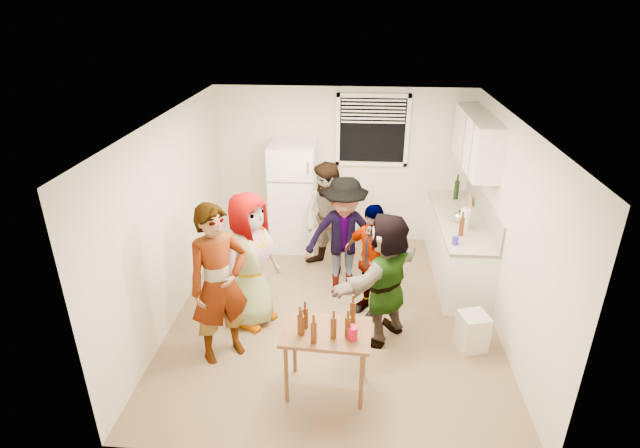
# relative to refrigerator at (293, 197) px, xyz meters

# --- Properties ---
(room) EXTENTS (4.00, 4.50, 2.50)m
(room) POSITION_rel_refrigerator_xyz_m (0.75, -1.88, -0.85)
(room) COLOR beige
(room) RESTS_ON ground
(window) EXTENTS (1.12, 0.10, 1.06)m
(window) POSITION_rel_refrigerator_xyz_m (1.20, 0.33, 1.00)
(window) COLOR white
(window) RESTS_ON room
(refrigerator) EXTENTS (0.70, 0.70, 1.70)m
(refrigerator) POSITION_rel_refrigerator_xyz_m (0.00, 0.00, 0.00)
(refrigerator) COLOR white
(refrigerator) RESTS_ON ground
(counter_lower) EXTENTS (0.60, 2.20, 0.86)m
(counter_lower) POSITION_rel_refrigerator_xyz_m (2.45, -0.73, -0.42)
(counter_lower) COLOR white
(counter_lower) RESTS_ON ground
(countertop) EXTENTS (0.64, 2.22, 0.04)m
(countertop) POSITION_rel_refrigerator_xyz_m (2.45, -0.73, 0.03)
(countertop) COLOR beige
(countertop) RESTS_ON counter_lower
(backsplash) EXTENTS (0.03, 2.20, 0.36)m
(backsplash) POSITION_rel_refrigerator_xyz_m (2.74, -0.73, 0.23)
(backsplash) COLOR beige
(backsplash) RESTS_ON countertop
(upper_cabinets) EXTENTS (0.34, 1.60, 0.70)m
(upper_cabinets) POSITION_rel_refrigerator_xyz_m (2.58, -0.53, 1.10)
(upper_cabinets) COLOR white
(upper_cabinets) RESTS_ON room
(kettle) EXTENTS (0.23, 0.19, 0.19)m
(kettle) POSITION_rel_refrigerator_xyz_m (2.40, -0.88, 0.05)
(kettle) COLOR silver
(kettle) RESTS_ON countertop
(paper_towel) EXTENTS (0.13, 0.13, 0.28)m
(paper_towel) POSITION_rel_refrigerator_xyz_m (2.43, -1.09, 0.05)
(paper_towel) COLOR white
(paper_towel) RESTS_ON countertop
(wine_bottle) EXTENTS (0.07, 0.07, 0.29)m
(wine_bottle) POSITION_rel_refrigerator_xyz_m (2.50, -0.01, 0.05)
(wine_bottle) COLOR black
(wine_bottle) RESTS_ON countertop
(beer_bottle_counter) EXTENTS (0.06, 0.06, 0.24)m
(beer_bottle_counter) POSITION_rel_refrigerator_xyz_m (2.35, -1.31, 0.05)
(beer_bottle_counter) COLOR #47230C
(beer_bottle_counter) RESTS_ON countertop
(blue_cup) EXTENTS (0.08, 0.08, 0.11)m
(blue_cup) POSITION_rel_refrigerator_xyz_m (2.23, -1.57, 0.05)
(blue_cup) COLOR #2C23BF
(blue_cup) RESTS_ON countertop
(picture_frame) EXTENTS (0.02, 0.17, 0.14)m
(picture_frame) POSITION_rel_refrigerator_xyz_m (2.67, -0.25, 0.12)
(picture_frame) COLOR #D8AA57
(picture_frame) RESTS_ON countertop
(trash_bin) EXTENTS (0.37, 0.37, 0.44)m
(trash_bin) POSITION_rel_refrigerator_xyz_m (2.37, -2.43, -0.60)
(trash_bin) COLOR beige
(trash_bin) RESTS_ON ground
(serving_table) EXTENTS (0.91, 0.63, 0.74)m
(serving_table) POSITION_rel_refrigerator_xyz_m (0.74, -3.24, -0.85)
(serving_table) COLOR brown
(serving_table) RESTS_ON ground
(beer_bottle_table) EXTENTS (0.06, 0.06, 0.21)m
(beer_bottle_table) POSITION_rel_refrigerator_xyz_m (0.50, -3.32, -0.11)
(beer_bottle_table) COLOR #47230C
(beer_bottle_table) RESTS_ON serving_table
(red_cup) EXTENTS (0.10, 0.10, 0.13)m
(red_cup) POSITION_rel_refrigerator_xyz_m (0.99, -3.34, -0.11)
(red_cup) COLOR #A50924
(red_cup) RESTS_ON serving_table
(guest_grey) EXTENTS (1.91, 1.58, 0.55)m
(guest_grey) POSITION_rel_refrigerator_xyz_m (-0.25, -2.11, -0.85)
(guest_grey) COLOR gray
(guest_grey) RESTS_ON ground
(guest_stripe) EXTENTS (1.67, 1.86, 0.44)m
(guest_stripe) POSITION_rel_refrigerator_xyz_m (-0.45, -2.76, -0.85)
(guest_stripe) COLOR #141933
(guest_stripe) RESTS_ON ground
(guest_back_left) EXTENTS (1.64, 1.80, 0.63)m
(guest_back_left) POSITION_rel_refrigerator_xyz_m (0.59, -0.77, -0.85)
(guest_back_left) COLOR #4F3427
(guest_back_left) RESTS_ON ground
(guest_back_right) EXTENTS (1.31, 1.79, 0.61)m
(guest_back_right) POSITION_rel_refrigerator_xyz_m (0.84, -1.29, -0.85)
(guest_back_right) COLOR #38393D
(guest_back_right) RESTS_ON ground
(guest_black) EXTENTS (1.65, 1.70, 0.37)m
(guest_black) POSITION_rel_refrigerator_xyz_m (1.20, -1.78, -0.85)
(guest_black) COLOR black
(guest_black) RESTS_ON ground
(guest_orange) EXTENTS (2.18, 2.16, 0.47)m
(guest_orange) POSITION_rel_refrigerator_xyz_m (1.35, -2.30, -0.85)
(guest_orange) COLOR #B95F3F
(guest_orange) RESTS_ON ground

